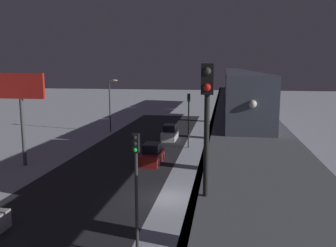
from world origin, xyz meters
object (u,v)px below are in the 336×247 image
at_px(subway_train, 235,80).
at_px(sedan_white, 170,133).
at_px(sedan_red, 152,155).
at_px(rail_signal, 207,107).
at_px(commercial_billboard, 21,95).
at_px(traffic_light_near, 136,179).
at_px(traffic_light_mid, 189,113).

height_order(subway_train, sedan_white, subway_train).
bearing_deg(sedan_white, sedan_red, -90.00).
xyz_separation_m(rail_signal, commercial_billboard, (18.52, -20.47, -1.51)).
relative_size(subway_train, traffic_light_near, 11.57).
bearing_deg(traffic_light_near, sedan_red, -80.72).
relative_size(subway_train, rail_signal, 18.52).
height_order(traffic_light_near, traffic_light_mid, same).
distance_m(subway_train, sedan_red, 25.54).
xyz_separation_m(rail_signal, sedan_red, (6.48, -23.25, -7.55)).
relative_size(sedan_red, traffic_light_mid, 0.67).
distance_m(sedan_red, traffic_light_mid, 8.44).
xyz_separation_m(subway_train, commercial_billboard, (20.56, 25.94, -0.56)).
xyz_separation_m(traffic_light_mid, commercial_billboard, (14.94, 9.95, 2.63)).
bearing_deg(subway_train, traffic_light_near, 82.17).
xyz_separation_m(sedan_red, commercial_billboard, (12.04, 2.79, 6.04)).
distance_m(subway_train, commercial_billboard, 33.10).
xyz_separation_m(sedan_white, traffic_light_near, (-2.90, 29.44, 3.40)).
distance_m(rail_signal, sedan_white, 36.33).
height_order(rail_signal, sedan_white, rail_signal).
distance_m(subway_train, sedan_white, 15.73).
height_order(sedan_red, sedan_white, same).
relative_size(sedan_white, traffic_light_mid, 0.66).
bearing_deg(sedan_red, commercial_billboard, -166.96).
bearing_deg(commercial_billboard, sedan_red, -166.96).
xyz_separation_m(traffic_light_near, traffic_light_mid, (0.00, -24.90, 0.00)).
bearing_deg(subway_train, rail_signal, 87.48).
bearing_deg(rail_signal, sedan_white, -79.49).
height_order(sedan_red, traffic_light_mid, traffic_light_mid).
xyz_separation_m(sedan_red, traffic_light_near, (-2.90, 17.75, 3.41)).
distance_m(rail_signal, commercial_billboard, 27.64).
height_order(subway_train, commercial_billboard, subway_train).
bearing_deg(commercial_billboard, rail_signal, 132.14).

